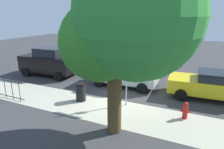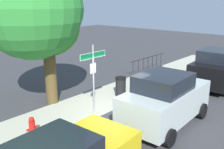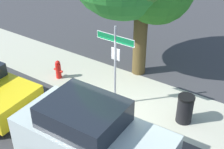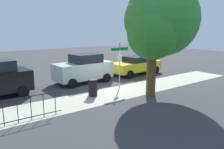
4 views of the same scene
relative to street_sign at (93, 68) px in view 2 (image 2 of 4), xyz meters
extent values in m
plane|color=#38383A|center=(0.60, -0.40, -2.01)|extent=(60.00, 60.00, 0.00)
cube|color=#B1AF98|center=(2.60, 0.90, -2.01)|extent=(24.00, 2.60, 0.00)
cylinder|color=#9EA0A5|center=(0.00, 0.00, -0.52)|extent=(0.07, 0.07, 2.98)
cube|color=#0F723D|center=(0.00, 0.00, 0.53)|extent=(1.38, 0.02, 0.22)
cube|color=white|center=(0.00, 0.00, 0.53)|extent=(1.41, 0.02, 0.25)
cube|color=silver|center=(0.00, 0.02, -0.02)|extent=(0.32, 0.02, 0.42)
cylinder|color=#514021|center=(-0.42, 2.40, -0.67)|extent=(0.55, 0.55, 2.67)
sphere|color=#408331|center=(-0.46, 2.18, 2.33)|extent=(3.04, 3.04, 3.04)
sphere|color=#318327|center=(-0.02, 2.78, 1.54)|extent=(2.77, 2.77, 2.77)
sphere|color=#2F8C34|center=(-1.20, 2.35, 2.38)|extent=(4.29, 4.29, 4.29)
cylinder|color=black|center=(-2.46, -1.74, -1.69)|extent=(0.65, 0.25, 0.64)
cube|color=#B8C5BF|center=(1.15, -2.77, -1.12)|extent=(4.20, 1.98, 1.14)
cube|color=black|center=(0.90, -2.77, -0.25)|extent=(2.03, 1.70, 0.61)
cylinder|color=black|center=(2.54, -1.79, -1.69)|extent=(0.65, 0.24, 0.64)
cylinder|color=black|center=(2.59, -3.67, -1.69)|extent=(0.65, 0.24, 0.64)
cylinder|color=black|center=(-0.28, -1.86, -1.69)|extent=(0.65, 0.24, 0.64)
cylinder|color=black|center=(-0.23, -3.74, -1.69)|extent=(0.65, 0.24, 0.64)
cube|color=black|center=(7.21, -2.56, -1.11)|extent=(4.33, 2.15, 1.17)
cube|color=black|center=(6.95, -2.58, -0.21)|extent=(2.12, 1.80, 0.63)
cylinder|color=black|center=(8.60, -1.52, -1.69)|extent=(0.65, 0.25, 0.64)
cylinder|color=black|center=(5.72, -1.68, -1.69)|extent=(0.65, 0.25, 0.64)
cylinder|color=black|center=(6.96, 1.90, -0.96)|extent=(3.86, 0.04, 0.04)
cylinder|color=black|center=(6.96, 1.90, -1.89)|extent=(3.86, 0.04, 0.04)
cylinder|color=black|center=(5.31, 1.90, -1.49)|extent=(0.03, 0.03, 1.05)
cylinder|color=black|center=(5.86, 1.90, -1.49)|extent=(0.03, 0.03, 1.05)
cylinder|color=black|center=(6.41, 1.90, -1.49)|extent=(0.03, 0.03, 1.05)
cylinder|color=black|center=(6.96, 1.90, -1.49)|extent=(0.03, 0.03, 1.05)
cylinder|color=black|center=(7.52, 1.90, -1.49)|extent=(0.03, 0.03, 1.05)
cylinder|color=black|center=(8.07, 1.90, -1.49)|extent=(0.03, 0.03, 1.05)
cylinder|color=black|center=(8.62, 1.90, -1.49)|extent=(0.03, 0.03, 1.05)
cylinder|color=red|center=(-2.87, 0.20, -1.70)|extent=(0.22, 0.22, 0.62)
sphere|color=red|center=(-2.87, 0.20, -1.33)|extent=(0.20, 0.20, 0.20)
cylinder|color=red|center=(-3.03, 0.20, -1.67)|extent=(0.10, 0.09, 0.09)
cylinder|color=red|center=(-2.71, 0.20, -1.67)|extent=(0.10, 0.09, 0.09)
cylinder|color=black|center=(2.40, 0.50, -1.56)|extent=(0.52, 0.52, 0.90)
cylinder|color=black|center=(2.40, 0.50, -1.07)|extent=(0.55, 0.55, 0.08)
camera|label=1|loc=(-3.28, 8.80, 2.43)|focal=32.06mm
camera|label=2|loc=(-7.17, -7.31, 2.65)|focal=41.32mm
camera|label=3|loc=(4.94, -7.45, 4.63)|focal=49.69mm
camera|label=4|loc=(9.22, 11.39, 1.87)|focal=36.50mm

